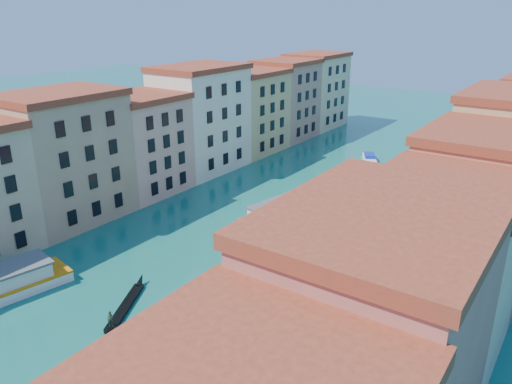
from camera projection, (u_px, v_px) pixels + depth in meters
left_bank_palazzos at (180, 128)px, 95.23m from camera, size 12.80×128.40×21.00m
right_bank_palazzos at (496, 183)px, 65.53m from camera, size 12.80×128.40×21.00m
quay at (426, 232)px, 73.01m from camera, size 4.00×140.00×1.00m
mooring_poles_right at (277, 351)px, 46.39m from camera, size 1.44×54.24×3.20m
vaporetto_far at (288, 206)px, 80.45m from camera, size 7.50×18.75×2.72m
gondola_fore at (125, 305)px, 55.16m from camera, size 6.42×11.13×2.41m
gondola_right at (212, 326)px, 51.38m from camera, size 7.43×12.40×2.71m
gondola_far at (352, 239)px, 71.10m from camera, size 3.74×11.60×1.67m
motorboat_mid at (253, 246)px, 68.51m from camera, size 2.31×7.26×1.50m
motorboat_far at (370, 159)px, 108.01m from camera, size 5.90×8.14×1.64m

